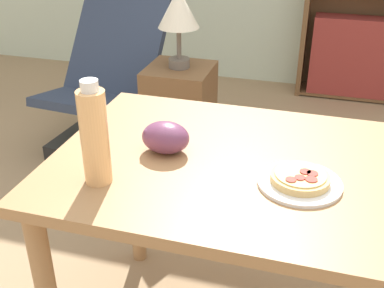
# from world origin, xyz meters

# --- Properties ---
(dining_table) EXTENTS (1.23, 0.78, 0.75)m
(dining_table) POSITION_xyz_m (-0.09, -0.08, 0.65)
(dining_table) COLOR #A37549
(dining_table) RESTS_ON ground_plane
(pizza_on_plate) EXTENTS (0.22, 0.22, 0.04)m
(pizza_on_plate) POSITION_xyz_m (0.01, -0.16, 0.77)
(pizza_on_plate) COLOR white
(pizza_on_plate) RESTS_ON dining_table
(grape_bunch) EXTENTS (0.14, 0.11, 0.09)m
(grape_bunch) POSITION_xyz_m (-0.39, -0.09, 0.80)
(grape_bunch) COLOR #6B3856
(grape_bunch) RESTS_ON dining_table
(drink_bottle) EXTENTS (0.07, 0.07, 0.28)m
(drink_bottle) POSITION_xyz_m (-0.50, -0.29, 0.89)
(drink_bottle) COLOR #EFB270
(drink_bottle) RESTS_ON dining_table
(lounge_chair_near) EXTENTS (0.63, 0.81, 0.88)m
(lounge_chair_near) POSITION_xyz_m (-1.21, 1.17, 0.29)
(lounge_chair_near) COLOR black
(lounge_chair_near) RESTS_ON ground_plane
(side_table) EXTENTS (0.34, 0.34, 0.62)m
(side_table) POSITION_xyz_m (-0.70, 1.02, 0.31)
(side_table) COLOR brown
(side_table) RESTS_ON ground_plane
(table_lamp) EXTENTS (0.21, 0.21, 0.40)m
(table_lamp) POSITION_xyz_m (-0.70, 1.02, 0.90)
(table_lamp) COLOR #665B51
(table_lamp) RESTS_ON side_table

